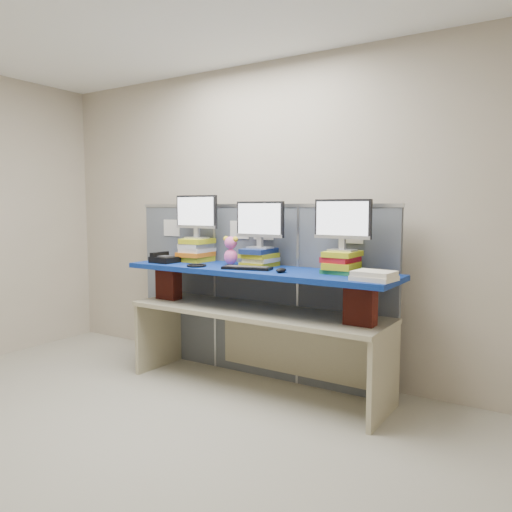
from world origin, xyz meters
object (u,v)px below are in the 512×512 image
Objects in this scene: monitor_left at (196,214)px; desk_phone at (164,259)px; blue_board at (256,271)px; monitor_right at (343,222)px; keyboard at (247,268)px; monitor_center at (260,222)px; desk at (256,325)px.

monitor_left reaches higher than desk_phone.
blue_board is 0.92m from desk_phone.
monitor_right reaches higher than keyboard.
monitor_left is 2.03× the size of desk_phone.
blue_board is 5.19× the size of monitor_center.
desk is 1.11m from monitor_right.
blue_board is (-0.00, 0.00, 0.45)m from desk.
blue_board is at bearing -170.36° from monitor_right.
blue_board is at bearing -178.84° from desk.
monitor_center is at bearing 108.03° from blue_board.
monitor_center is 0.42m from keyboard.
monitor_center reaches higher than desk_phone.
desk_phone is at bearing -173.37° from blue_board.
blue_board is 0.82m from monitor_right.
monitor_left reaches higher than monitor_center.
keyboard is (-0.72, -0.20, -0.37)m from monitor_right.
desk is 4.95× the size of monitor_right.
monitor_right is at bearing 9.64° from desk.
monitor_right is at bearing 9.64° from blue_board.
monitor_right is 2.03× the size of desk_phone.
monitor_right is at bearing -0.00° from monitor_center.
monitor_left is (-0.72, 0.13, 0.90)m from desk.
monitor_right is (0.70, 0.10, 0.86)m from desk.
desk is at bearing 6.70° from desk_phone.
monitor_center is 1.07× the size of keyboard.
monitor_right is at bearing -0.00° from monitor_left.
blue_board is 5.58× the size of keyboard.
keyboard is 1.89× the size of desk_phone.
desk is 1.05m from desk_phone.
desk is 4.95× the size of monitor_center.
monitor_left is at bearing 170.66° from desk.
desk_phone reaches higher than blue_board.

